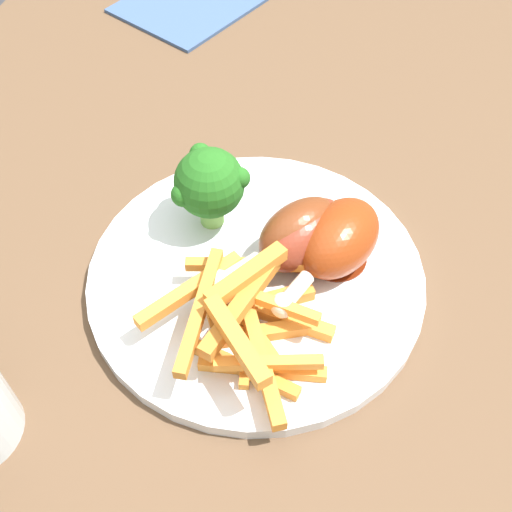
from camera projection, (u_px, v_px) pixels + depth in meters
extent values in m
cube|color=brown|center=(199.00, 314.00, 0.51)|extent=(1.28, 0.75, 0.03)
cylinder|color=#443122|center=(147.00, 145.00, 1.21)|extent=(0.06, 0.06, 0.73)
cylinder|color=#443122|center=(479.00, 202.00, 1.11)|extent=(0.06, 0.06, 0.73)
cylinder|color=silver|center=(256.00, 276.00, 0.51)|extent=(0.27, 0.27, 0.01)
cylinder|color=#7FBB55|center=(212.00, 211.00, 0.53)|extent=(0.02, 0.02, 0.02)
sphere|color=#22611C|center=(209.00, 183.00, 0.50)|extent=(0.06, 0.06, 0.06)
sphere|color=#22611C|center=(200.00, 154.00, 0.50)|extent=(0.02, 0.02, 0.02)
sphere|color=#22611C|center=(198.00, 166.00, 0.51)|extent=(0.03, 0.03, 0.03)
sphere|color=#22611C|center=(239.00, 178.00, 0.50)|extent=(0.02, 0.02, 0.02)
sphere|color=#22611C|center=(183.00, 195.00, 0.50)|extent=(0.02, 0.02, 0.02)
cube|color=orange|center=(247.00, 323.00, 0.47)|extent=(0.06, 0.06, 0.01)
cube|color=orange|center=(190.00, 290.00, 0.46)|extent=(0.08, 0.06, 0.01)
cube|color=orange|center=(250.00, 326.00, 0.47)|extent=(0.10, 0.02, 0.01)
cube|color=orange|center=(200.00, 310.00, 0.44)|extent=(0.11, 0.01, 0.01)
cube|color=orange|center=(262.00, 369.00, 0.44)|extent=(0.02, 0.09, 0.01)
cube|color=orange|center=(263.00, 364.00, 0.44)|extent=(0.09, 0.05, 0.01)
cube|color=orange|center=(261.00, 303.00, 0.48)|extent=(0.05, 0.08, 0.01)
cube|color=orange|center=(237.00, 340.00, 0.42)|extent=(0.06, 0.06, 0.01)
cube|color=orange|center=(269.00, 363.00, 0.43)|extent=(0.03, 0.08, 0.01)
cube|color=orange|center=(279.00, 305.00, 0.45)|extent=(0.02, 0.06, 0.01)
cube|color=orange|center=(254.00, 265.00, 0.48)|extent=(0.03, 0.11, 0.01)
cube|color=orange|center=(246.00, 276.00, 0.45)|extent=(0.07, 0.05, 0.01)
cube|color=orange|center=(283.00, 317.00, 0.47)|extent=(0.02, 0.08, 0.01)
cube|color=#C6792C|center=(246.00, 298.00, 0.45)|extent=(0.11, 0.04, 0.01)
cube|color=orange|center=(270.00, 332.00, 0.46)|extent=(0.04, 0.07, 0.01)
cube|color=orange|center=(244.00, 369.00, 0.44)|extent=(0.03, 0.09, 0.01)
cylinder|color=#581C12|center=(303.00, 253.00, 0.52)|extent=(0.04, 0.04, 0.00)
ellipsoid|color=maroon|center=(305.00, 235.00, 0.50)|extent=(0.09, 0.08, 0.05)
cylinder|color=beige|center=(250.00, 281.00, 0.47)|extent=(0.03, 0.03, 0.01)
sphere|color=silver|center=(234.00, 293.00, 0.46)|extent=(0.02, 0.02, 0.02)
cylinder|color=#621E0A|center=(336.00, 257.00, 0.51)|extent=(0.05, 0.05, 0.00)
ellipsoid|color=maroon|center=(339.00, 238.00, 0.49)|extent=(0.10, 0.08, 0.05)
cylinder|color=beige|center=(295.00, 291.00, 0.46)|extent=(0.03, 0.02, 0.01)
sphere|color=silver|center=(283.00, 305.00, 0.46)|extent=(0.02, 0.02, 0.02)
cylinder|color=#4D1E0E|center=(298.00, 251.00, 0.52)|extent=(0.04, 0.04, 0.00)
ellipsoid|color=brown|center=(300.00, 231.00, 0.50)|extent=(0.09, 0.08, 0.05)
cylinder|color=beige|center=(238.00, 271.00, 0.48)|extent=(0.04, 0.03, 0.01)
sphere|color=silver|center=(218.00, 284.00, 0.47)|extent=(0.02, 0.02, 0.02)
cube|color=#3D5684|center=(193.00, 1.00, 0.78)|extent=(0.21, 0.20, 0.00)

